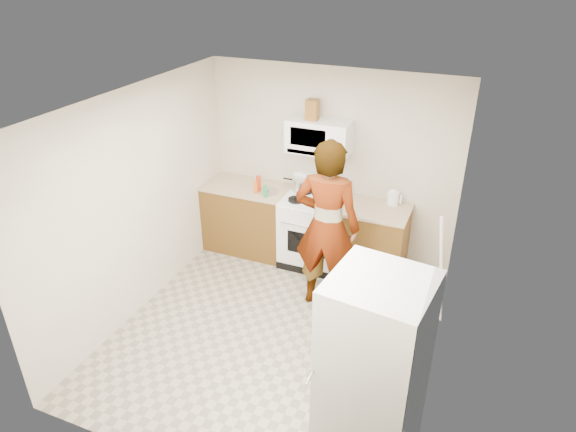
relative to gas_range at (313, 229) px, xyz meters
The scene contains 20 objects.
floor 1.56m from the gas_range, 86.14° to the right, with size 3.60×3.60×0.00m, color gray.
back_wall 0.83m from the gas_range, 72.00° to the left, with size 3.20×0.02×2.50m, color beige.
right_wall 2.37m from the gas_range, 41.25° to the right, with size 0.02×3.60×2.50m, color beige.
cabinet_left 0.94m from the gas_range, behind, with size 1.12×0.62×0.90m, color brown.
counter_left 1.03m from the gas_range, behind, with size 1.14×0.64×0.04m, color tan.
cabinet_right 0.78m from the gas_range, ahead, with size 0.80×0.62×0.90m, color brown.
counter_right 0.89m from the gas_range, ahead, with size 0.82×0.64×0.04m, color tan.
gas_range is the anchor object (origin of this frame).
microwave 1.22m from the gas_range, 90.00° to the left, with size 0.76×0.38×0.40m, color white.
person 1.02m from the gas_range, 61.19° to the right, with size 0.73×0.48×2.01m, color tan.
fridge 2.94m from the gas_range, 61.44° to the right, with size 0.70×0.70×1.70m, color silver.
kettle 1.10m from the gas_range, 11.95° to the left, with size 0.14×0.14×0.17m, color white.
jug 1.54m from the gas_range, 128.65° to the left, with size 0.14×0.14×0.24m, color brown.
saucepan 0.60m from the gas_range, 145.33° to the left, with size 0.23×0.23×0.13m, color silver.
tray 0.49m from the gas_range, 64.49° to the right, with size 0.25×0.16×0.05m, color white.
bottle_spray 0.92m from the gas_range, behind, with size 0.06×0.06×0.20m, color #BA2E0D.
bottle_hot_sauce 0.92m from the gas_range, 168.91° to the right, with size 0.05×0.05×0.15m, color #D55217.
bottle_green_cap 0.81m from the gas_range, 159.29° to the right, with size 0.05×0.05×0.16m, color #198B3F.
pot_lid 0.76m from the gas_range, behind, with size 0.28×0.28×0.01m, color silver.
broom 1.84m from the gas_range, 23.44° to the right, with size 0.03×0.03×1.41m, color white.
Camera 1 is at (1.80, -3.98, 3.70)m, focal length 32.00 mm.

